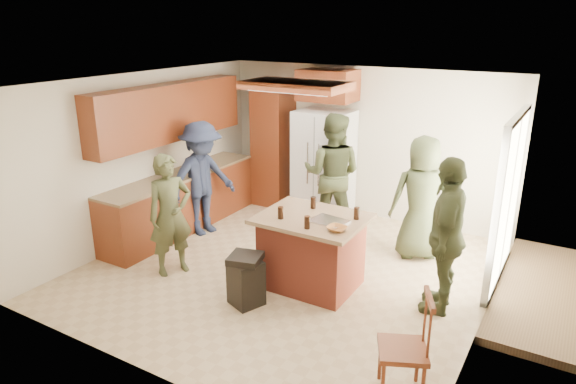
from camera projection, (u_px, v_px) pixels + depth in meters
The scene contains 12 objects.
person_front_left at pixel (170, 215), 6.64m from camera, with size 0.59×0.43×1.61m, color #3F4227.
person_behind_left at pixel (332, 174), 7.91m from camera, with size 0.92×0.57×1.89m, color #333B22.
person_behind_right at pixel (422, 198), 7.07m from camera, with size 0.85×0.55×1.74m, color #303820.
person_side_right at pixel (446, 236), 5.73m from camera, with size 1.07×0.55×1.83m, color #394126.
person_counter at pixel (202, 179), 7.87m from camera, with size 1.15×0.53×1.77m, color #1C2238.
left_cabinetry at pixel (178, 171), 8.03m from camera, with size 0.64×3.00×2.30m.
back_wall_units at pixel (286, 130), 8.92m from camera, with size 1.80×0.60×2.45m.
refrigerator at pixel (324, 164), 8.63m from camera, with size 0.90×0.76×1.80m.
kitchen_island at pixel (312, 251), 6.39m from camera, with size 1.28×1.03×0.93m.
island_items at pixel (326, 220), 6.03m from camera, with size 0.90×0.70×0.15m.
trash_bin at pixel (246, 279), 6.01m from camera, with size 0.44×0.44×0.63m.
spindle_chair at pixel (405, 350), 4.51m from camera, with size 0.56×0.56×0.99m.
Camera 1 is at (3.17, -5.36, 3.21)m, focal length 32.00 mm.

